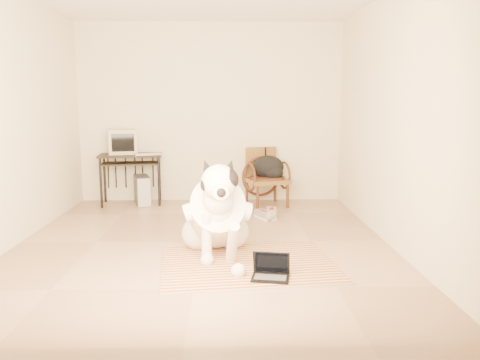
{
  "coord_description": "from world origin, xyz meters",
  "views": [
    {
      "loc": [
        0.29,
        -4.96,
        1.5
      ],
      "look_at": [
        0.39,
        -0.61,
        0.78
      ],
      "focal_mm": 35.0,
      "sensor_mm": 36.0,
      "label": 1
    }
  ],
  "objects_px": {
    "laptop": "(271,271)",
    "pc_tower": "(142,190)",
    "dog": "(217,215)",
    "rattan_chair": "(266,177)",
    "crt_monitor": "(123,142)",
    "computer_desk": "(130,161)",
    "backpack": "(269,168)"
  },
  "relations": [
    {
      "from": "laptop",
      "to": "pc_tower",
      "type": "distance_m",
      "value": 3.5
    },
    {
      "from": "pc_tower",
      "to": "dog",
      "type": "bearing_deg",
      "value": -63.98
    },
    {
      "from": "rattan_chair",
      "to": "crt_monitor",
      "type": "bearing_deg",
      "value": 175.62
    },
    {
      "from": "crt_monitor",
      "to": "rattan_chair",
      "type": "relative_size",
      "value": 0.57
    },
    {
      "from": "computer_desk",
      "to": "crt_monitor",
      "type": "bearing_deg",
      "value": 148.45
    },
    {
      "from": "dog",
      "to": "pc_tower",
      "type": "bearing_deg",
      "value": 116.02
    },
    {
      "from": "rattan_chair",
      "to": "backpack",
      "type": "xyz_separation_m",
      "value": [
        0.05,
        0.0,
        0.12
      ]
    },
    {
      "from": "computer_desk",
      "to": "pc_tower",
      "type": "relative_size",
      "value": 1.94
    },
    {
      "from": "laptop",
      "to": "rattan_chair",
      "type": "xyz_separation_m",
      "value": [
        0.19,
        3.0,
        0.35
      ]
    },
    {
      "from": "dog",
      "to": "crt_monitor",
      "type": "distance_m",
      "value": 2.95
    },
    {
      "from": "laptop",
      "to": "rattan_chair",
      "type": "relative_size",
      "value": 0.42
    },
    {
      "from": "computer_desk",
      "to": "crt_monitor",
      "type": "relative_size",
      "value": 1.98
    },
    {
      "from": "dog",
      "to": "laptop",
      "type": "bearing_deg",
      "value": -54.07
    },
    {
      "from": "dog",
      "to": "backpack",
      "type": "distance_m",
      "value": 2.46
    },
    {
      "from": "dog",
      "to": "crt_monitor",
      "type": "height_order",
      "value": "crt_monitor"
    },
    {
      "from": "crt_monitor",
      "to": "pc_tower",
      "type": "distance_m",
      "value": 0.78
    },
    {
      "from": "laptop",
      "to": "crt_monitor",
      "type": "distance_m",
      "value": 3.81
    },
    {
      "from": "rattan_chair",
      "to": "backpack",
      "type": "bearing_deg",
      "value": 5.02
    },
    {
      "from": "dog",
      "to": "rattan_chair",
      "type": "xyz_separation_m",
      "value": [
        0.66,
        2.34,
        0.01
      ]
    },
    {
      "from": "pc_tower",
      "to": "backpack",
      "type": "xyz_separation_m",
      "value": [
        1.89,
        -0.07,
        0.34
      ]
    },
    {
      "from": "dog",
      "to": "computer_desk",
      "type": "xyz_separation_m",
      "value": [
        -1.34,
        2.43,
        0.24
      ]
    },
    {
      "from": "computer_desk",
      "to": "backpack",
      "type": "bearing_deg",
      "value": -2.36
    },
    {
      "from": "laptop",
      "to": "dog",
      "type": "bearing_deg",
      "value": 125.93
    },
    {
      "from": "dog",
      "to": "crt_monitor",
      "type": "bearing_deg",
      "value": 120.29
    },
    {
      "from": "rattan_chair",
      "to": "dog",
      "type": "bearing_deg",
      "value": -105.79
    },
    {
      "from": "dog",
      "to": "rattan_chair",
      "type": "bearing_deg",
      "value": 74.21
    },
    {
      "from": "pc_tower",
      "to": "backpack",
      "type": "height_order",
      "value": "backpack"
    },
    {
      "from": "laptop",
      "to": "backpack",
      "type": "height_order",
      "value": "backpack"
    },
    {
      "from": "pc_tower",
      "to": "laptop",
      "type": "bearing_deg",
      "value": -61.68
    },
    {
      "from": "rattan_chair",
      "to": "laptop",
      "type": "bearing_deg",
      "value": -93.53
    },
    {
      "from": "pc_tower",
      "to": "backpack",
      "type": "distance_m",
      "value": 1.92
    },
    {
      "from": "laptop",
      "to": "backpack",
      "type": "distance_m",
      "value": 3.05
    }
  ]
}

